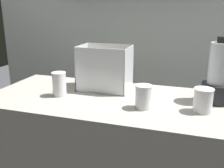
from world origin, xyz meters
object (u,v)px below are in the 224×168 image
juice_cup_pomegranate_left (143,98)px  blender_pitcher (220,77)px  carrot_display_bin (104,76)px  juice_cup_beet_far_left (59,86)px  juice_cup_pomegranate_middle (203,102)px

juice_cup_pomegranate_left → blender_pitcher: bearing=31.2°
carrot_display_bin → blender_pitcher: 0.65m
blender_pitcher → juice_cup_pomegranate_left: (-0.36, -0.22, -0.08)m
carrot_display_bin → juice_cup_pomegranate_left: bearing=-39.9°
carrot_display_bin → juice_cup_pomegranate_left: (0.29, -0.24, -0.03)m
blender_pitcher → juice_cup_pomegranate_left: size_ratio=2.87×
juice_cup_beet_far_left → juice_cup_pomegranate_middle: juice_cup_beet_far_left is taller
blender_pitcher → juice_cup_pomegranate_left: 0.43m
juice_cup_pomegranate_middle → carrot_display_bin: bearing=160.5°
carrot_display_bin → blender_pitcher: blender_pitcher is taller
blender_pitcher → juice_cup_pomegranate_middle: bearing=-114.1°
blender_pitcher → carrot_display_bin: bearing=177.8°
juice_cup_beet_far_left → juice_cup_pomegranate_left: 0.49m
blender_pitcher → juice_cup_beet_far_left: 0.87m
juice_cup_pomegranate_left → carrot_display_bin: bearing=140.1°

